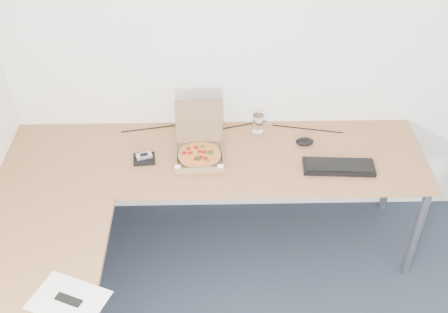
{
  "coord_description": "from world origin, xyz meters",
  "views": [
    {
      "loc": [
        -0.5,
        -1.2,
        2.8
      ],
      "look_at": [
        -0.45,
        1.28,
        0.82
      ],
      "focal_mm": 44.78,
      "sensor_mm": 36.0,
      "label": 1
    }
  ],
  "objects_px": {
    "desk": "(156,210)",
    "wallet": "(144,159)",
    "keyboard": "(339,167)",
    "pizza_box": "(199,152)",
    "drinking_glass": "(258,123)"
  },
  "relations": [
    {
      "from": "desk",
      "to": "keyboard",
      "type": "relative_size",
      "value": 6.1
    },
    {
      "from": "wallet",
      "to": "keyboard",
      "type": "bearing_deg",
      "value": -10.66
    },
    {
      "from": "keyboard",
      "to": "wallet",
      "type": "relative_size",
      "value": 3.27
    },
    {
      "from": "desk",
      "to": "pizza_box",
      "type": "bearing_deg",
      "value": 61.37
    },
    {
      "from": "desk",
      "to": "keyboard",
      "type": "distance_m",
      "value": 1.08
    },
    {
      "from": "desk",
      "to": "drinking_glass",
      "type": "height_order",
      "value": "drinking_glass"
    },
    {
      "from": "drinking_glass",
      "to": "wallet",
      "type": "distance_m",
      "value": 0.75
    },
    {
      "from": "desk",
      "to": "drinking_glass",
      "type": "relative_size",
      "value": 21.02
    },
    {
      "from": "drinking_glass",
      "to": "desk",
      "type": "bearing_deg",
      "value": -131.45
    },
    {
      "from": "pizza_box",
      "to": "wallet",
      "type": "relative_size",
      "value": 2.63
    },
    {
      "from": "desk",
      "to": "pizza_box",
      "type": "relative_size",
      "value": 7.6
    },
    {
      "from": "pizza_box",
      "to": "drinking_glass",
      "type": "height_order",
      "value": "pizza_box"
    },
    {
      "from": "pizza_box",
      "to": "drinking_glass",
      "type": "xyz_separation_m",
      "value": [
        0.36,
        0.25,
        0.03
      ]
    },
    {
      "from": "desk",
      "to": "wallet",
      "type": "height_order",
      "value": "wallet"
    },
    {
      "from": "keyboard",
      "to": "drinking_glass",
      "type": "bearing_deg",
      "value": 142.81
    }
  ]
}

